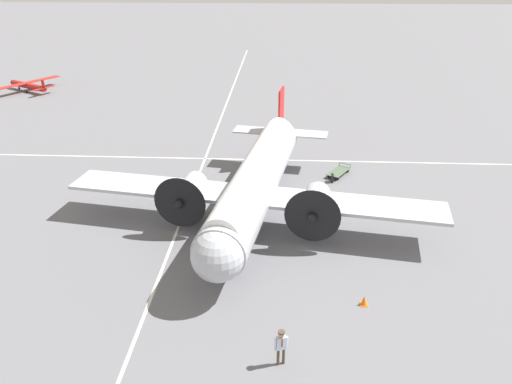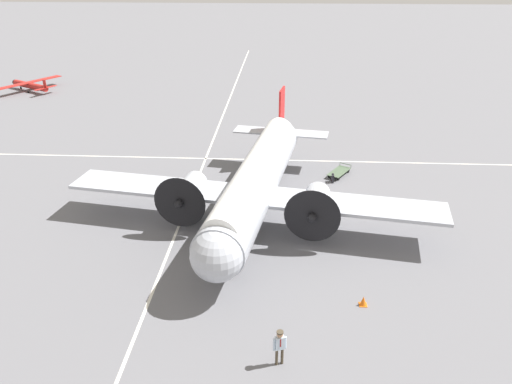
{
  "view_description": "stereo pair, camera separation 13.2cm",
  "coord_description": "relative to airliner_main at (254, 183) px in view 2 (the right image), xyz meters",
  "views": [
    {
      "loc": [
        -27.91,
        -1.46,
        15.18
      ],
      "look_at": [
        0.0,
        0.0,
        1.77
      ],
      "focal_mm": 35.0,
      "sensor_mm": 36.0,
      "label": 1
    },
    {
      "loc": [
        -27.9,
        -1.6,
        15.18
      ],
      "look_at": [
        0.0,
        0.0,
        1.77
      ],
      "focal_mm": 35.0,
      "sensor_mm": 36.0,
      "label": 2
    }
  ],
  "objects": [
    {
      "name": "ground_plane",
      "position": [
        0.44,
        -0.07,
        -2.61
      ],
      "size": [
        300.0,
        300.0,
        0.0
      ],
      "primitive_type": "plane",
      "color": "slate"
    },
    {
      "name": "apron_line_eastwest",
      "position": [
        0.44,
        4.62,
        -2.61
      ],
      "size": [
        120.0,
        0.16,
        0.01
      ],
      "color": "silver",
      "rests_on": "ground_plane"
    },
    {
      "name": "apron_line_northsouth",
      "position": [
        10.21,
        -0.07,
        -2.61
      ],
      "size": [
        0.16,
        120.0,
        0.01
      ],
      "color": "silver",
      "rests_on": "ground_plane"
    },
    {
      "name": "airliner_main",
      "position": [
        0.0,
        0.0,
        0.0
      ],
      "size": [
        19.81,
        22.75,
        6.06
      ],
      "rotation": [
        0.0,
        0.0,
        2.98
      ],
      "color": "#ADB2BC",
      "rests_on": "ground_plane"
    },
    {
      "name": "crew_foreground",
      "position": [
        -12.09,
        -1.74,
        -1.55
      ],
      "size": [
        0.36,
        0.55,
        1.69
      ],
      "rotation": [
        0.0,
        0.0,
        1.91
      ],
      "color": "#473D2D",
      "rests_on": "ground_plane"
    },
    {
      "name": "suitcase_near_door",
      "position": [
        6.12,
        -5.38,
        -2.3
      ],
      "size": [
        0.48,
        0.14,
        0.65
      ],
      "color": "#232328",
      "rests_on": "ground_plane"
    },
    {
      "name": "baggage_cart",
      "position": [
        7.43,
        -5.97,
        -2.33
      ],
      "size": [
        2.46,
        2.01,
        0.56
      ],
      "rotation": [
        0.0,
        0.0,
        2.61
      ],
      "color": "#4C6047",
      "rests_on": "ground_plane"
    },
    {
      "name": "light_aircraft_distant",
      "position": [
        30.9,
        29.2,
        -1.84
      ],
      "size": [
        8.17,
        6.45,
        1.76
      ],
      "rotation": [
        0.0,
        0.0,
        1.05
      ],
      "color": "#B2231E",
      "rests_on": "ground_plane"
    },
    {
      "name": "traffic_cone",
      "position": [
        -8.07,
        -5.68,
        -2.38
      ],
      "size": [
        0.38,
        0.38,
        0.5
      ],
      "color": "orange",
      "rests_on": "ground_plane"
    }
  ]
}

